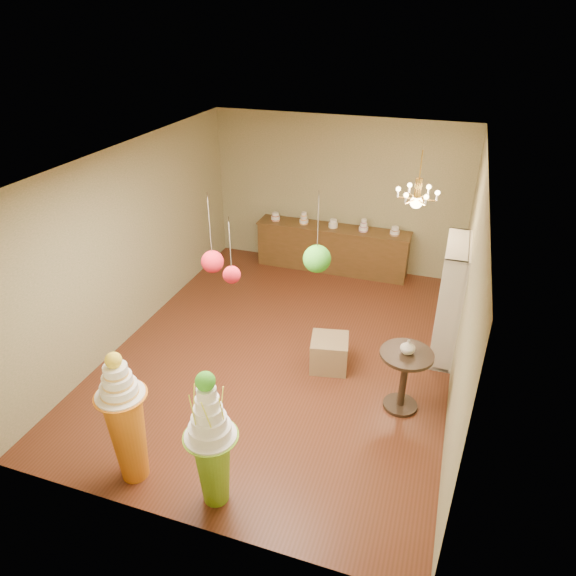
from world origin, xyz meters
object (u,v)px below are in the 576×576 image
(pedestal_orange, at_px, (127,427))
(pedestal_green, at_px, (212,451))
(round_table, at_px, (404,373))
(sideboard, at_px, (332,248))

(pedestal_orange, bearing_deg, pedestal_green, 0.00)
(pedestal_orange, distance_m, round_table, 3.45)
(pedestal_green, bearing_deg, sideboard, 91.90)
(pedestal_orange, bearing_deg, round_table, 37.80)
(pedestal_orange, xyz_separation_m, round_table, (2.72, 2.11, -0.15))
(sideboard, xyz_separation_m, round_table, (1.90, -3.71, 0.09))
(pedestal_green, distance_m, sideboard, 5.83)
(round_table, bearing_deg, pedestal_green, -128.90)
(pedestal_green, relative_size, round_table, 1.95)
(pedestal_orange, height_order, sideboard, pedestal_orange)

